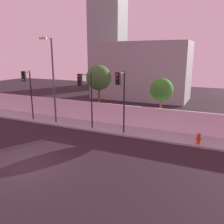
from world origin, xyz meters
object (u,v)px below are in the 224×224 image
object	(u,v)px
fire_hydrant	(199,138)
traffic_light_center	(27,85)
street_lamp_curbside	(52,75)
traffic_light_right	(121,90)
roadside_tree_midleft	(161,90)
traffic_light_left	(85,89)
roadside_tree_leftmost	(99,78)

from	to	relation	value
fire_hydrant	traffic_light_center	bearing A→B (deg)	-178.57
traffic_light_center	street_lamp_curbside	distance (m)	2.73
traffic_light_right	fire_hydrant	bearing A→B (deg)	4.12
traffic_light_right	roadside_tree_midleft	bearing A→B (deg)	60.58
traffic_light_left	street_lamp_curbside	size ratio (longest dim) A/B	0.62
fire_hydrant	street_lamp_curbside	bearing A→B (deg)	179.33
traffic_light_left	roadside_tree_leftmost	xyz separation A→B (m)	(-0.94, 4.02, 0.50)
traffic_light_right	roadside_tree_midleft	xyz separation A→B (m)	(2.16, 3.82, -0.38)
traffic_light_right	roadside_tree_leftmost	distance (m)	5.48
traffic_light_center	roadside_tree_leftmost	xyz separation A→B (m)	(5.38, 3.79, 0.52)
traffic_light_center	roadside_tree_midleft	distance (m)	12.06
traffic_light_left	traffic_light_right	distance (m)	2.98
street_lamp_curbside	roadside_tree_leftmost	bearing A→B (deg)	48.62
fire_hydrant	roadside_tree_midleft	size ratio (longest dim) A/B	0.18
traffic_light_center	street_lamp_curbside	world-z (taller)	street_lamp_curbside
traffic_light_left	street_lamp_curbside	bearing A→B (deg)	168.73
roadside_tree_leftmost	street_lamp_curbside	bearing A→B (deg)	-131.38
traffic_light_left	traffic_light_center	distance (m)	6.32
traffic_light_center	roadside_tree_midleft	bearing A→B (deg)	18.30
traffic_light_right	roadside_tree_midleft	size ratio (longest dim) A/B	1.12
traffic_light_left	fire_hydrant	world-z (taller)	traffic_light_left
street_lamp_curbside	roadside_tree_midleft	xyz separation A→B (m)	(8.94, 3.26, -1.21)
traffic_light_center	roadside_tree_midleft	xyz separation A→B (m)	(11.44, 3.79, -0.25)
roadside_tree_leftmost	traffic_light_right	bearing A→B (deg)	-44.34
traffic_light_center	traffic_light_left	bearing A→B (deg)	-2.16
street_lamp_curbside	fire_hydrant	size ratio (longest dim) A/B	9.41
street_lamp_curbside	fire_hydrant	distance (m)	13.11
traffic_light_left	roadside_tree_leftmost	size ratio (longest dim) A/B	0.88
street_lamp_curbside	roadside_tree_leftmost	distance (m)	4.37
roadside_tree_leftmost	roadside_tree_midleft	xyz separation A→B (m)	(6.07, 0.00, -0.77)
street_lamp_curbside	roadside_tree_leftmost	size ratio (longest dim) A/B	1.41
fire_hydrant	roadside_tree_leftmost	size ratio (longest dim) A/B	0.15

